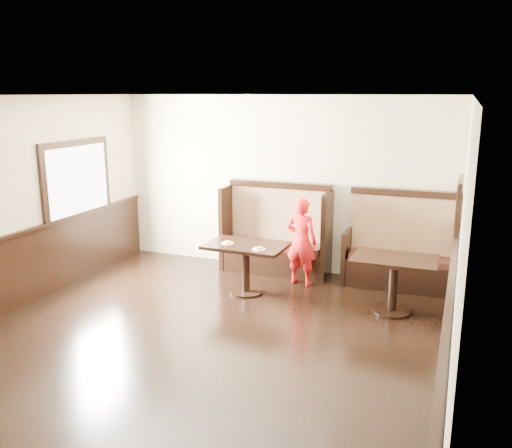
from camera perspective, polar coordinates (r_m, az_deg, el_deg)
The scene contains 9 objects.
ground at distance 6.10m, azimuth -8.35°, elevation -14.11°, with size 7.00×7.00×0.00m, color black.
room_shell at distance 6.19m, azimuth -9.70°, elevation -6.96°, with size 7.00×7.00×7.00m.
booth_main at distance 8.73m, azimuth 2.17°, elevation -1.65°, with size 1.75×0.72×1.45m.
booth_neighbor at distance 8.34m, azimuth 14.95°, elevation -3.18°, with size 1.65×0.72×1.45m.
table_main at distance 7.76m, azimuth -1.08°, elevation -3.36°, with size 1.16×0.75×0.73m.
table_neighbor at distance 7.30m, azimuth 14.30°, elevation -4.87°, with size 1.08×0.71×0.75m.
child at distance 8.11m, azimuth 4.80°, elevation -1.84°, with size 0.49×0.32×1.34m, color red.
pizza_plate_left at distance 7.77m, azimuth -3.03°, elevation -1.97°, with size 0.18×0.18×0.03m.
pizza_plate_right at distance 7.46m, azimuth 0.32°, elevation -2.60°, with size 0.19×0.19×0.03m.
Camera 1 is at (2.73, -4.67, 2.83)m, focal length 38.00 mm.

